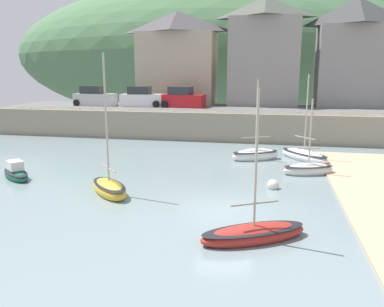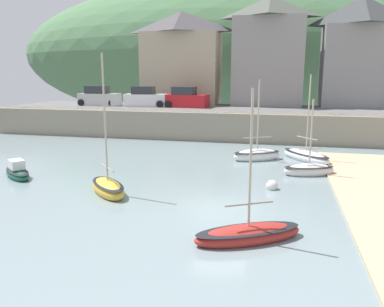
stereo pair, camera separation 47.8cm
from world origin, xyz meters
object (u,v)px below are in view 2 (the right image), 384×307
at_px(sailboat_nearest_shore, 306,156).
at_px(fishing_boat_green, 108,187).
at_px(waterfront_building_right, 360,52).
at_px(waterfront_building_left, 182,57).
at_px(sailboat_blue_trim, 17,172).
at_px(motorboat_with_cabin, 248,234).
at_px(parked_car_end_of_row, 186,99).
at_px(mooring_buoy, 272,186).
at_px(parked_car_by_wall, 145,98).
at_px(waterfront_building_centre, 269,51).
at_px(sailboat_tall_mast, 309,170).
at_px(rowboat_small_beached, 257,155).
at_px(parked_car_near_slipway, 99,97).

bearing_deg(sailboat_nearest_shore, fishing_boat_green, -86.47).
xyz_separation_m(waterfront_building_right, fishing_boat_green, (-15.13, -24.23, -7.31)).
xyz_separation_m(waterfront_building_left, sailboat_blue_trim, (-3.76, -22.62, -6.94)).
height_order(waterfront_building_left, motorboat_with_cabin, waterfront_building_left).
distance_m(waterfront_building_left, fishing_boat_green, 25.32).
bearing_deg(sailboat_nearest_shore, parked_car_end_of_row, -174.47).
height_order(parked_car_end_of_row, mooring_buoy, parked_car_end_of_row).
bearing_deg(parked_car_by_wall, waterfront_building_centre, 15.78).
distance_m(sailboat_tall_mast, parked_car_by_wall, 20.51).
bearing_deg(waterfront_building_left, sailboat_blue_trim, -99.42).
bearing_deg(sailboat_blue_trim, mooring_buoy, 42.00).
xyz_separation_m(motorboat_with_cabin, sailboat_nearest_shore, (2.69, 13.48, 0.04)).
bearing_deg(sailboat_blue_trim, waterfront_building_right, 85.02).
height_order(sailboat_blue_trim, sailboat_nearest_shore, sailboat_nearest_shore).
height_order(sailboat_nearest_shore, rowboat_small_beached, sailboat_nearest_shore).
height_order(sailboat_tall_mast, parked_car_near_slipway, parked_car_near_slipway).
xyz_separation_m(waterfront_building_left, parked_car_by_wall, (-2.54, -4.50, -4.02)).
height_order(sailboat_nearest_shore, sailboat_tall_mast, sailboat_nearest_shore).
bearing_deg(waterfront_building_centre, fishing_boat_green, -105.12).
height_order(sailboat_nearest_shore, fishing_boat_green, fishing_boat_green).
bearing_deg(parked_car_by_wall, parked_car_near_slipway, 174.50).
bearing_deg(waterfront_building_right, sailboat_nearest_shore, -110.10).
bearing_deg(sailboat_blue_trim, rowboat_small_beached, 68.26).
distance_m(motorboat_with_cabin, fishing_boat_green, 8.07).
height_order(waterfront_building_right, fishing_boat_green, waterfront_building_right).
distance_m(sailboat_tall_mast, rowboat_small_beached, 4.49).
bearing_deg(mooring_buoy, fishing_boat_green, -162.16).
distance_m(sailboat_nearest_shore, parked_car_end_of_row, 14.98).
relative_size(waterfront_building_centre, sailboat_tall_mast, 2.34).
bearing_deg(fishing_boat_green, sailboat_tall_mast, 77.50).
height_order(waterfront_building_centre, waterfront_building_right, waterfront_building_centre).
xyz_separation_m(waterfront_building_centre, sailboat_blue_trim, (-12.76, -22.62, -7.49)).
relative_size(waterfront_building_right, mooring_buoy, 17.49).
bearing_deg(parked_car_end_of_row, motorboat_with_cabin, -64.68).
bearing_deg(sailboat_nearest_shore, sailboat_blue_trim, -104.38).
xyz_separation_m(fishing_boat_green, mooring_buoy, (7.75, 2.50, -0.14)).
bearing_deg(mooring_buoy, parked_car_end_of_row, 116.60).
bearing_deg(sailboat_blue_trim, fishing_boat_green, 23.85).
bearing_deg(waterfront_building_left, waterfront_building_right, 0.00).
bearing_deg(fishing_boat_green, waterfront_building_right, 104.89).
xyz_separation_m(fishing_boat_green, parked_car_near_slipway, (-9.92, 19.73, 2.89)).
relative_size(waterfront_building_right, parked_car_end_of_row, 2.40).
height_order(waterfront_building_left, parked_car_by_wall, waterfront_building_left).
distance_m(motorboat_with_cabin, sailboat_tall_mast, 9.99).
bearing_deg(waterfront_building_centre, waterfront_building_right, 0.00).
height_order(waterfront_building_left, waterfront_building_centre, waterfront_building_centre).
relative_size(sailboat_tall_mast, mooring_buoy, 7.71).
height_order(waterfront_building_centre, sailboat_tall_mast, waterfront_building_centre).
relative_size(waterfront_building_left, rowboat_small_beached, 1.72).
distance_m(waterfront_building_left, rowboat_small_beached, 19.04).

